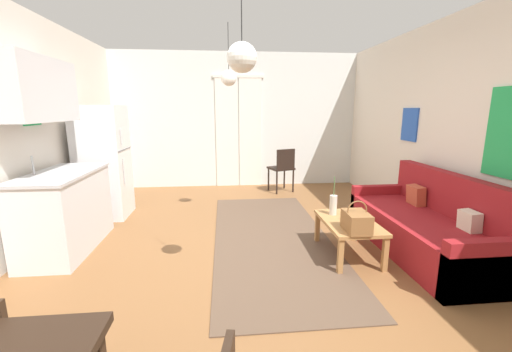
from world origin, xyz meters
The scene contains 13 objects.
ground_plane centered at (0.00, 0.00, -0.05)m, with size 5.49×7.41×0.10m, color brown.
wall_back centered at (0.00, 3.46, 1.34)m, with size 5.09×0.13×2.69m.
wall_right centered at (2.49, 0.00, 1.34)m, with size 0.12×7.01×2.69m.
area_rug centered at (0.29, 0.54, 0.01)m, with size 1.40×3.47×0.01m, color brown.
couch centered at (1.99, -0.01, 0.28)m, with size 0.83×2.00×0.88m.
coffee_table centered at (1.06, -0.02, 0.34)m, with size 0.54×0.86×0.40m.
bamboo_vase centered at (0.95, 0.20, 0.51)m, with size 0.08×0.08×0.45m.
handbag centered at (1.01, -0.31, 0.50)m, with size 0.23×0.32×0.31m.
refrigerator centered at (-2.04, 1.63, 0.82)m, with size 0.66×0.64×1.64m.
kitchen_counter centered at (-2.11, 0.46, 0.81)m, with size 0.60×1.29×2.11m.
accent_chair centered at (0.83, 2.76, 0.49)m, with size 0.53×0.52×0.85m.
pendant_lamp_near centered at (-0.13, -0.73, 1.96)m, with size 0.22×0.22×0.85m.
pendant_lamp_far centered at (-0.19, 1.29, 1.99)m, with size 0.21×0.21×0.80m.
Camera 1 is at (-0.28, -3.19, 1.59)m, focal length 22.45 mm.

